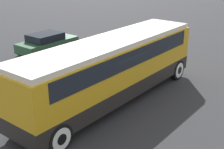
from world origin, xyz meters
TOP-DOWN VIEW (x-y plane):
  - ground_plane at (0.00, 0.00)m, footprint 120.00×120.00m
  - tour_bus at (0.10, -0.00)m, footprint 10.97×2.52m
  - parked_car_near at (3.51, 8.76)m, footprint 4.46×1.98m
  - parked_car_mid at (5.28, 4.67)m, footprint 4.63×1.91m

SIDE VIEW (x-z plane):
  - ground_plane at x=0.00m, z-range 0.00..0.00m
  - parked_car_mid at x=5.28m, z-range 0.00..1.39m
  - parked_car_near at x=3.51m, z-range 0.00..1.41m
  - tour_bus at x=0.10m, z-range 0.32..3.40m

